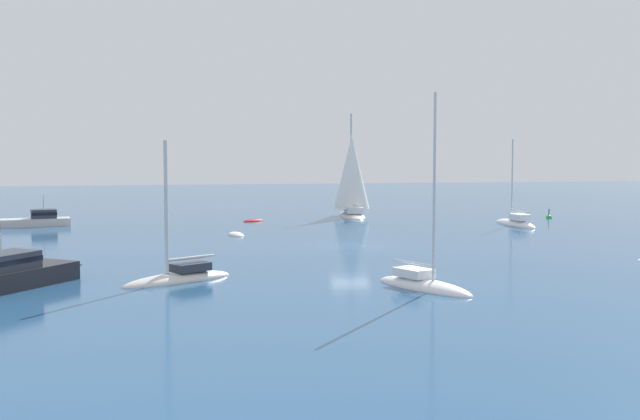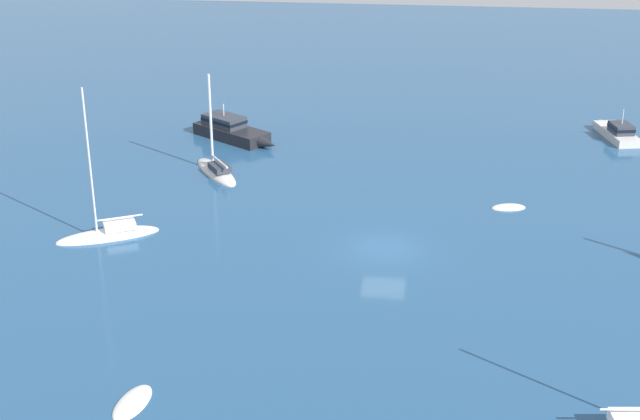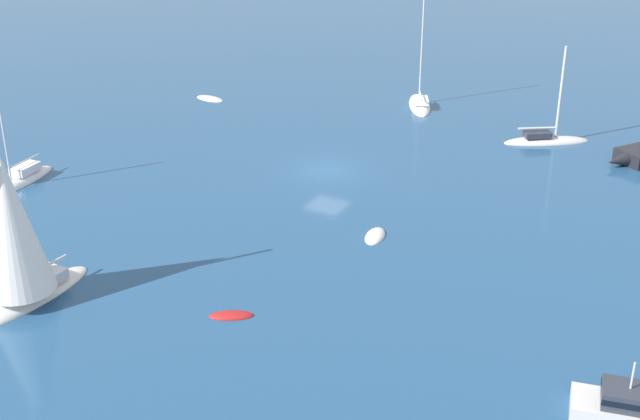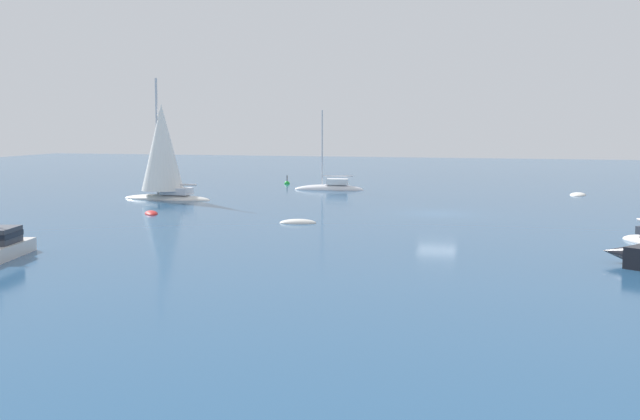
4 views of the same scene
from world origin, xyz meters
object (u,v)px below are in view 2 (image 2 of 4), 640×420
(yacht, at_px, (109,235))
(yacht_1, at_px, (216,171))
(motor_cruiser_1, at_px, (231,130))
(dinghy_1, at_px, (508,208))
(motor_cruiser, at_px, (617,131))
(dinghy, at_px, (132,403))

(yacht, height_order, yacht_1, yacht)
(motor_cruiser_1, bearing_deg, dinghy_1, 4.40)
(motor_cruiser_1, relative_size, dinghy_1, 3.12)
(dinghy_1, distance_m, yacht_1, 20.23)
(motor_cruiser_1, bearing_deg, motor_cruiser, 41.56)
(motor_cruiser, xyz_separation_m, dinghy_1, (15.52, -9.42, -0.51))
(motor_cruiser_1, height_order, yacht, yacht)
(dinghy_1, bearing_deg, yacht_1, -24.35)
(motor_cruiser_1, bearing_deg, yacht, -65.78)
(motor_cruiser, relative_size, motor_cruiser_1, 0.90)
(dinghy_1, xyz_separation_m, yacht_1, (-4.03, -19.82, 0.15))
(motor_cruiser_1, xyz_separation_m, yacht, (18.89, -3.30, -0.59))
(dinghy, xyz_separation_m, yacht_1, (-27.32, -2.76, 0.15))
(dinghy, xyz_separation_m, motor_cruiser_1, (-34.92, -3.31, 0.72))
(motor_cruiser_1, height_order, dinghy_1, motor_cruiser_1)
(dinghy_1, relative_size, yacht_1, 0.33)
(yacht, bearing_deg, dinghy_1, 169.82)
(motor_cruiser_1, distance_m, dinghy_1, 23.47)
(dinghy, xyz_separation_m, yacht, (-16.03, -6.61, 0.13))
(motor_cruiser, xyz_separation_m, motor_cruiser_1, (3.89, -29.79, 0.21))
(dinghy, height_order, motor_cruiser, motor_cruiser)
(yacht_1, bearing_deg, motor_cruiser, -102.67)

